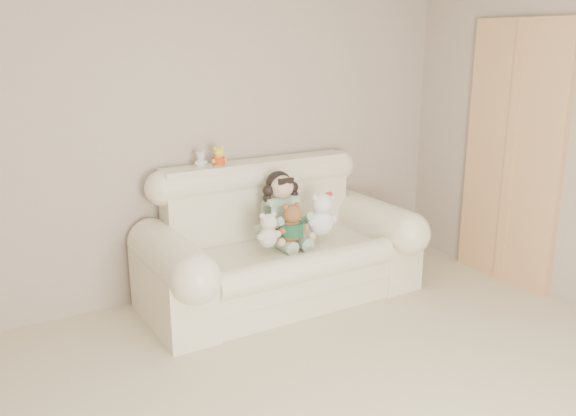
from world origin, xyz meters
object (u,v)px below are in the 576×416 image
Objects in this scene: sofa at (281,235)px; brown_teddy at (291,219)px; white_cat at (321,210)px; cream_teddy at (268,227)px; seated_child at (281,207)px.

sofa is 0.21m from brown_teddy.
white_cat reaches higher than cream_teddy.
sofa is 0.28m from cream_teddy.
brown_teddy is (0.01, -0.13, 0.16)m from sofa.
white_cat is at bearing -21.85° from sofa.
cream_teddy is (-0.48, -0.03, -0.05)m from white_cat.
brown_teddy is at bearing -162.93° from white_cat.
seated_child is (0.05, 0.08, 0.19)m from sofa.
sofa is 5.27× the size of white_cat.
sofa reaches higher than white_cat.
seated_child is 0.22m from brown_teddy.
sofa is at bearing 93.70° from brown_teddy.
brown_teddy is at bearing -15.10° from cream_teddy.
seated_child reaches higher than brown_teddy.
brown_teddy is 0.28m from white_cat.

